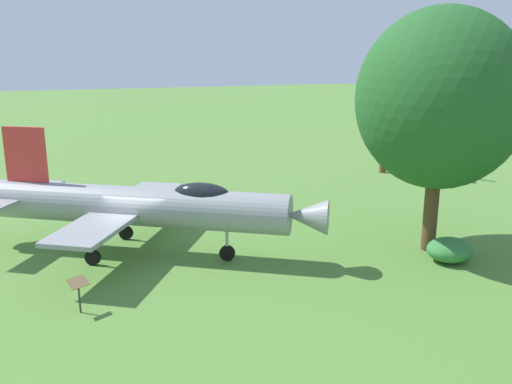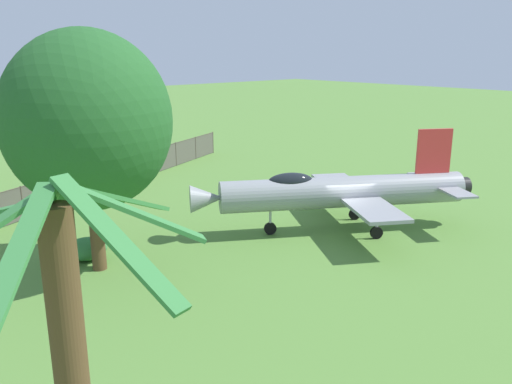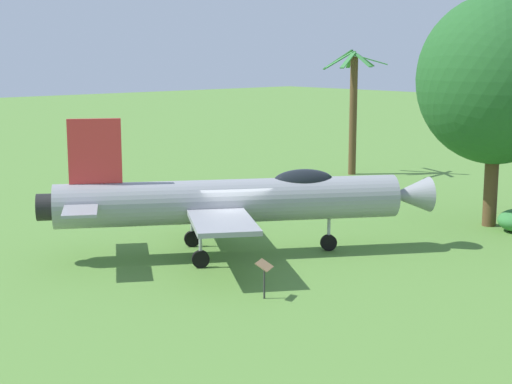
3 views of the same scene
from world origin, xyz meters
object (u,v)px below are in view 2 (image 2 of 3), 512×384
at_px(shade_tree, 88,122).
at_px(shrub_by_tree, 114,181).
at_px(display_jet, 336,192).
at_px(shrub_near_fence, 86,249).
at_px(info_plaque, 309,188).

relative_size(shade_tree, shrub_by_tree, 4.76).
relative_size(display_jet, shade_tree, 1.35).
bearing_deg(shrub_near_fence, shrub_by_tree, -122.86).
xyz_separation_m(display_jet, shrub_by_tree, (4.61, -14.38, -1.38)).
bearing_deg(shrub_near_fence, shade_tree, 87.86).
relative_size(shade_tree, shrub_near_fence, 5.33).
distance_m(display_jet, info_plaque, 5.26).
bearing_deg(display_jet, info_plaque, -91.01).
bearing_deg(shrub_by_tree, shade_tree, 60.32).
bearing_deg(shrub_near_fence, info_plaque, 178.28).
xyz_separation_m(shade_tree, info_plaque, (-13.66, -0.97, -5.23)).
height_order(display_jet, shrub_near_fence, display_jet).
bearing_deg(display_jet, shade_tree, 14.46).
bearing_deg(shrub_by_tree, info_plaque, 126.25).
bearing_deg(info_plaque, shrub_by_tree, -53.75).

